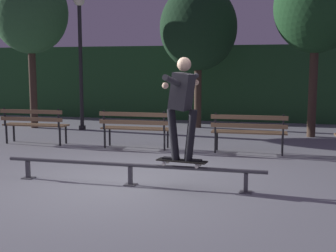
{
  "coord_description": "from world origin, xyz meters",
  "views": [
    {
      "loc": [
        2.23,
        -6.76,
        1.85
      ],
      "look_at": [
        0.41,
        0.61,
        0.85
      ],
      "focal_mm": 48.05,
      "sensor_mm": 36.0,
      "label": 1
    }
  ],
  "objects_px": {
    "tree_far_left": "(30,13)",
    "lamp_post_left": "(80,45)",
    "skateboarder": "(182,100)",
    "park_bench_left_center": "(135,125)",
    "skateboard": "(182,161)",
    "grind_rail": "(130,168)",
    "tree_behind_benches": "(198,28)",
    "park_bench_leftmost": "(34,122)",
    "park_bench_right_center": "(249,129)",
    "tree_far_right": "(316,7)"
  },
  "relations": [
    {
      "from": "skateboard",
      "to": "park_bench_right_center",
      "type": "xyz_separation_m",
      "value": [
        0.81,
        3.04,
        0.11
      ]
    },
    {
      "from": "park_bench_right_center",
      "to": "tree_behind_benches",
      "type": "xyz_separation_m",
      "value": [
        -1.81,
        3.92,
        2.46
      ]
    },
    {
      "from": "skateboard",
      "to": "tree_behind_benches",
      "type": "bearing_deg",
      "value": 98.15
    },
    {
      "from": "park_bench_leftmost",
      "to": "lamp_post_left",
      "type": "bearing_deg",
      "value": 88.92
    },
    {
      "from": "park_bench_leftmost",
      "to": "park_bench_left_center",
      "type": "xyz_separation_m",
      "value": [
        2.55,
        0.0,
        0.0
      ]
    },
    {
      "from": "skateboard",
      "to": "park_bench_leftmost",
      "type": "xyz_separation_m",
      "value": [
        -4.28,
        3.04,
        0.11
      ]
    },
    {
      "from": "tree_far_left",
      "to": "lamp_post_left",
      "type": "distance_m",
      "value": 1.88
    },
    {
      "from": "skateboarder",
      "to": "park_bench_left_center",
      "type": "xyz_separation_m",
      "value": [
        -1.74,
        3.04,
        -0.82
      ]
    },
    {
      "from": "tree_far_right",
      "to": "park_bench_right_center",
      "type": "bearing_deg",
      "value": -117.5
    },
    {
      "from": "park_bench_left_center",
      "to": "tree_behind_benches",
      "type": "bearing_deg",
      "value": 79.32
    },
    {
      "from": "park_bench_right_center",
      "to": "tree_far_right",
      "type": "height_order",
      "value": "tree_far_right"
    },
    {
      "from": "skateboarder",
      "to": "park_bench_leftmost",
      "type": "relative_size",
      "value": 0.97
    },
    {
      "from": "skateboarder",
      "to": "tree_far_right",
      "type": "height_order",
      "value": "tree_far_right"
    },
    {
      "from": "tree_behind_benches",
      "to": "tree_far_left",
      "type": "distance_m",
      "value": 5.03
    },
    {
      "from": "tree_far_right",
      "to": "tree_behind_benches",
      "type": "bearing_deg",
      "value": 161.11
    },
    {
      "from": "grind_rail",
      "to": "park_bench_right_center",
      "type": "xyz_separation_m",
      "value": [
        1.64,
        3.04,
        0.26
      ]
    },
    {
      "from": "park_bench_left_center",
      "to": "tree_far_right",
      "type": "distance_m",
      "value": 5.65
    },
    {
      "from": "tree_far_left",
      "to": "skateboarder",
      "type": "bearing_deg",
      "value": -44.31
    },
    {
      "from": "tree_behind_benches",
      "to": "park_bench_leftmost",
      "type": "bearing_deg",
      "value": -129.97
    },
    {
      "from": "skateboard",
      "to": "tree_far_left",
      "type": "xyz_separation_m",
      "value": [
        -5.85,
        5.71,
        3.02
      ]
    },
    {
      "from": "park_bench_right_center",
      "to": "tree_far_left",
      "type": "relative_size",
      "value": 0.34
    },
    {
      "from": "skateboarder",
      "to": "park_bench_right_center",
      "type": "relative_size",
      "value": 0.97
    },
    {
      "from": "grind_rail",
      "to": "skateboarder",
      "type": "height_order",
      "value": "skateboarder"
    },
    {
      "from": "park_bench_right_center",
      "to": "tree_far_right",
      "type": "distance_m",
      "value": 4.24
    },
    {
      "from": "grind_rail",
      "to": "tree_far_right",
      "type": "relative_size",
      "value": 0.93
    },
    {
      "from": "park_bench_left_center",
      "to": "skateboard",
      "type": "bearing_deg",
      "value": -60.26
    },
    {
      "from": "grind_rail",
      "to": "skateboard",
      "type": "distance_m",
      "value": 0.84
    },
    {
      "from": "lamp_post_left",
      "to": "skateboarder",
      "type": "bearing_deg",
      "value": -53.11
    },
    {
      "from": "skateboarder",
      "to": "park_bench_right_center",
      "type": "xyz_separation_m",
      "value": [
        0.81,
        3.04,
        -0.82
      ]
    },
    {
      "from": "park_bench_leftmost",
      "to": "tree_far_left",
      "type": "height_order",
      "value": "tree_far_left"
    },
    {
      "from": "park_bench_leftmost",
      "to": "park_bench_right_center",
      "type": "xyz_separation_m",
      "value": [
        5.09,
        0.0,
        0.0
      ]
    },
    {
      "from": "park_bench_left_center",
      "to": "tree_behind_benches",
      "type": "xyz_separation_m",
      "value": [
        0.74,
        3.92,
        2.46
      ]
    },
    {
      "from": "skateboarder",
      "to": "tree_far_left",
      "type": "bearing_deg",
      "value": 135.69
    },
    {
      "from": "grind_rail",
      "to": "skateboarder",
      "type": "bearing_deg",
      "value": -0.03
    },
    {
      "from": "lamp_post_left",
      "to": "skateboard",
      "type": "bearing_deg",
      "value": -53.13
    },
    {
      "from": "tree_far_right",
      "to": "park_bench_left_center",
      "type": "bearing_deg",
      "value": -145.02
    },
    {
      "from": "skateboard",
      "to": "tree_far_left",
      "type": "distance_m",
      "value": 8.71
    },
    {
      "from": "tree_behind_benches",
      "to": "tree_far_right",
      "type": "relative_size",
      "value": 0.94
    },
    {
      "from": "tree_far_left",
      "to": "lamp_post_left",
      "type": "xyz_separation_m",
      "value": [
        1.62,
        -0.07,
        -0.96
      ]
    },
    {
      "from": "skateboard",
      "to": "park_bench_left_center",
      "type": "height_order",
      "value": "park_bench_left_center"
    },
    {
      "from": "skateboarder",
      "to": "park_bench_left_center",
      "type": "bearing_deg",
      "value": 119.77
    },
    {
      "from": "park_bench_left_center",
      "to": "park_bench_right_center",
      "type": "xyz_separation_m",
      "value": [
        2.55,
        0.0,
        0.0
      ]
    },
    {
      "from": "tree_far_left",
      "to": "park_bench_leftmost",
      "type": "bearing_deg",
      "value": -59.62
    },
    {
      "from": "grind_rail",
      "to": "park_bench_left_center",
      "type": "distance_m",
      "value": 3.18
    },
    {
      "from": "park_bench_left_center",
      "to": "tree_far_left",
      "type": "xyz_separation_m",
      "value": [
        -4.11,
        2.67,
        2.91
      ]
    },
    {
      "from": "grind_rail",
      "to": "lamp_post_left",
      "type": "distance_m",
      "value": 6.95
    },
    {
      "from": "park_bench_right_center",
      "to": "skateboard",
      "type": "bearing_deg",
      "value": -104.93
    },
    {
      "from": "grind_rail",
      "to": "tree_far_left",
      "type": "height_order",
      "value": "tree_far_left"
    },
    {
      "from": "tree_far_left",
      "to": "lamp_post_left",
      "type": "height_order",
      "value": "tree_far_left"
    },
    {
      "from": "skateboard",
      "to": "skateboarder",
      "type": "xyz_separation_m",
      "value": [
        0.0,
        -0.0,
        0.94
      ]
    }
  ]
}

